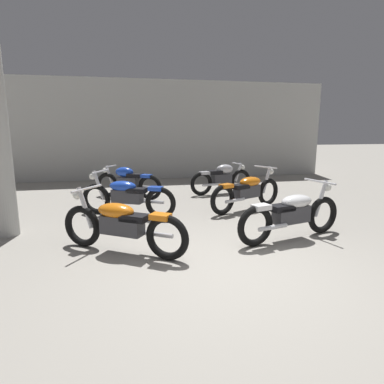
% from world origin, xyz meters
% --- Properties ---
extents(ground_plane, '(60.00, 60.00, 0.00)m').
position_xyz_m(ground_plane, '(0.00, 0.00, 0.00)').
color(ground_plane, gray).
extents(back_wall, '(12.73, 0.24, 3.60)m').
position_xyz_m(back_wall, '(0.00, 8.27, 1.80)').
color(back_wall, '#B2B2AD').
rests_on(back_wall, ground).
extents(motorcycle_left_row_0, '(1.88, 1.28, 0.97)m').
position_xyz_m(motorcycle_left_row_0, '(-1.44, 0.88, 0.45)').
color(motorcycle_left_row_0, black).
rests_on(motorcycle_left_row_0, ground).
extents(motorcycle_left_row_1, '(2.00, 1.11, 0.97)m').
position_xyz_m(motorcycle_left_row_1, '(-1.35, 3.01, 0.45)').
color(motorcycle_left_row_1, black).
rests_on(motorcycle_left_row_1, ground).
extents(motorcycle_left_row_2, '(1.75, 1.10, 0.88)m').
position_xyz_m(motorcycle_left_row_2, '(-1.31, 4.85, 0.46)').
color(motorcycle_left_row_2, black).
rests_on(motorcycle_left_row_2, ground).
extents(motorcycle_right_row_0, '(2.12, 0.85, 0.97)m').
position_xyz_m(motorcycle_right_row_0, '(1.38, 0.93, 0.45)').
color(motorcycle_right_row_0, black).
rests_on(motorcycle_right_row_0, ground).
extents(motorcycle_right_row_1, '(2.01, 1.09, 0.97)m').
position_xyz_m(motorcycle_right_row_1, '(1.38, 3.00, 0.45)').
color(motorcycle_right_row_1, black).
rests_on(motorcycle_right_row_1, ground).
extents(motorcycle_right_row_2, '(1.94, 0.67, 0.88)m').
position_xyz_m(motorcycle_right_row_2, '(1.36, 4.95, 0.46)').
color(motorcycle_right_row_2, black).
rests_on(motorcycle_right_row_2, ground).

